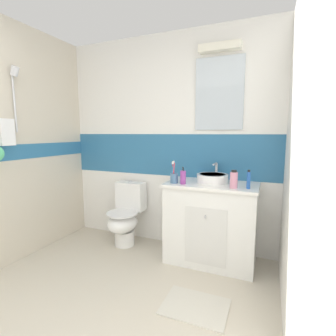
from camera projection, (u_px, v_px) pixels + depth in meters
ground_plane at (111, 301)px, 2.06m from camera, size 3.20×3.48×0.04m
wall_back_tiled at (169, 142)px, 3.03m from camera, size 3.20×0.20×2.50m
wall_right_plain at (308, 154)px, 1.38m from camera, size 0.10×3.48×2.50m
vanity_cabinet at (211, 222)px, 2.63m from camera, size 0.93×0.54×0.85m
sink_basin at (213, 178)px, 2.61m from camera, size 0.33×0.37×0.19m
toilet at (126, 216)px, 3.05m from camera, size 0.37×0.50×0.77m
toothbrush_cup at (174, 177)px, 2.57m from camera, size 0.08×0.08×0.23m
soap_dispenser at (183, 177)px, 2.52m from camera, size 0.06×0.06×0.18m
toothpaste_tube_upright at (249, 180)px, 2.30m from camera, size 0.03×0.03×0.18m
mouthwash_bottle at (234, 180)px, 2.33m from camera, size 0.07×0.07×0.17m
bath_mat at (195, 306)px, 1.97m from camera, size 0.51×0.38×0.01m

